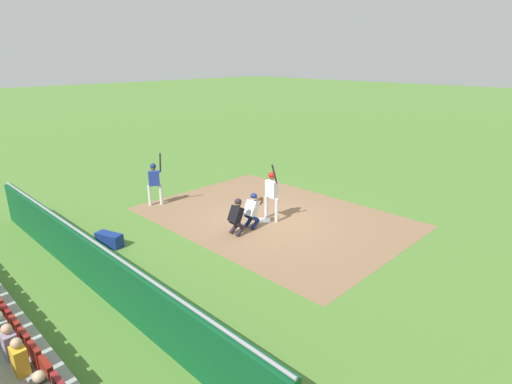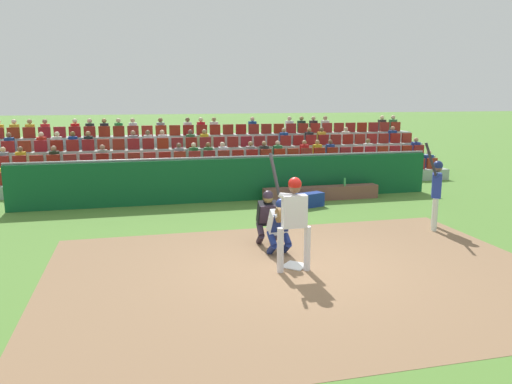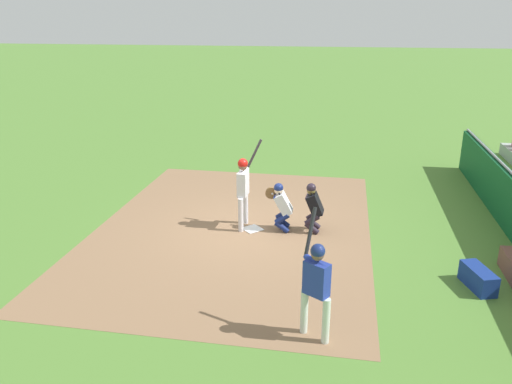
{
  "view_description": "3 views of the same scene",
  "coord_description": "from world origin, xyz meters",
  "px_view_note": "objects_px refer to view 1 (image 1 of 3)",
  "views": [
    {
      "loc": [
        9.58,
        -10.14,
        5.77
      ],
      "look_at": [
        0.35,
        -0.79,
        1.39
      ],
      "focal_mm": 28.69,
      "sensor_mm": 36.0,
      "label": 1
    },
    {
      "loc": [
        2.96,
        8.94,
        3.35
      ],
      "look_at": [
        0.52,
        -1.12,
        1.32
      ],
      "focal_mm": 34.86,
      "sensor_mm": 36.0,
      "label": 2
    },
    {
      "loc": [
        -11.68,
        -2.17,
        5.19
      ],
      "look_at": [
        -0.2,
        -0.13,
        1.09
      ],
      "focal_mm": 35.46,
      "sensor_mm": 36.0,
      "label": 3
    }
  ],
  "objects_px": {
    "water_bottle_on_bench": "(64,223)",
    "home_plate_marker": "(264,220)",
    "on_deck_batter": "(154,179)",
    "home_plate_umpire": "(237,215)",
    "batter_at_plate": "(272,190)",
    "equipment_duffel_bag": "(109,240)",
    "catcher_crouching": "(253,208)",
    "dugout_bench": "(72,241)"
  },
  "relations": [
    {
      "from": "home_plate_marker",
      "to": "on_deck_batter",
      "type": "relative_size",
      "value": 0.2
    },
    {
      "from": "home_plate_umpire",
      "to": "on_deck_batter",
      "type": "bearing_deg",
      "value": -175.63
    },
    {
      "from": "batter_at_plate",
      "to": "equipment_duffel_bag",
      "type": "xyz_separation_m",
      "value": [
        -2.2,
        -5.23,
        -0.94
      ]
    },
    {
      "from": "on_deck_batter",
      "to": "dugout_bench",
      "type": "bearing_deg",
      "value": -69.46
    },
    {
      "from": "on_deck_batter",
      "to": "catcher_crouching",
      "type": "bearing_deg",
      "value": 14.5
    },
    {
      "from": "home_plate_marker",
      "to": "dugout_bench",
      "type": "height_order",
      "value": "dugout_bench"
    },
    {
      "from": "equipment_duffel_bag",
      "to": "home_plate_marker",
      "type": "bearing_deg",
      "value": 49.3
    },
    {
      "from": "home_plate_marker",
      "to": "on_deck_batter",
      "type": "height_order",
      "value": "on_deck_batter"
    },
    {
      "from": "home_plate_marker",
      "to": "catcher_crouching",
      "type": "height_order",
      "value": "catcher_crouching"
    },
    {
      "from": "water_bottle_on_bench",
      "to": "on_deck_batter",
      "type": "distance_m",
      "value": 4.02
    },
    {
      "from": "batter_at_plate",
      "to": "catcher_crouching",
      "type": "relative_size",
      "value": 1.79
    },
    {
      "from": "catcher_crouching",
      "to": "on_deck_batter",
      "type": "distance_m",
      "value": 4.58
    },
    {
      "from": "equipment_duffel_bag",
      "to": "home_plate_umpire",
      "type": "bearing_deg",
      "value": 39.04
    },
    {
      "from": "on_deck_batter",
      "to": "home_plate_marker",
      "type": "bearing_deg",
      "value": 23.36
    },
    {
      "from": "equipment_duffel_bag",
      "to": "batter_at_plate",
      "type": "bearing_deg",
      "value": 49.15
    },
    {
      "from": "catcher_crouching",
      "to": "water_bottle_on_bench",
      "type": "relative_size",
      "value": 4.94
    },
    {
      "from": "water_bottle_on_bench",
      "to": "home_plate_marker",
      "type": "bearing_deg",
      "value": 58.3
    },
    {
      "from": "batter_at_plate",
      "to": "on_deck_batter",
      "type": "bearing_deg",
      "value": -154.5
    },
    {
      "from": "batter_at_plate",
      "to": "dugout_bench",
      "type": "relative_size",
      "value": 0.59
    },
    {
      "from": "catcher_crouching",
      "to": "on_deck_batter",
      "type": "height_order",
      "value": "on_deck_batter"
    },
    {
      "from": "home_plate_umpire",
      "to": "dugout_bench",
      "type": "height_order",
      "value": "home_plate_umpire"
    },
    {
      "from": "batter_at_plate",
      "to": "catcher_crouching",
      "type": "xyz_separation_m",
      "value": [
        -0.01,
        -0.97,
        -0.45
      ]
    },
    {
      "from": "home_plate_umpire",
      "to": "water_bottle_on_bench",
      "type": "bearing_deg",
      "value": -131.21
    },
    {
      "from": "home_plate_marker",
      "to": "water_bottle_on_bench",
      "type": "xyz_separation_m",
      "value": [
        -3.57,
        -5.78,
        0.55
      ]
    },
    {
      "from": "dugout_bench",
      "to": "water_bottle_on_bench",
      "type": "height_order",
      "value": "water_bottle_on_bench"
    },
    {
      "from": "home_plate_umpire",
      "to": "batter_at_plate",
      "type": "bearing_deg",
      "value": 91.34
    },
    {
      "from": "dugout_bench",
      "to": "equipment_duffel_bag",
      "type": "xyz_separation_m",
      "value": [
        0.72,
        0.88,
        -0.01
      ]
    },
    {
      "from": "home_plate_umpire",
      "to": "home_plate_marker",
      "type": "bearing_deg",
      "value": 96.12
    },
    {
      "from": "dugout_bench",
      "to": "water_bottle_on_bench",
      "type": "distance_m",
      "value": 0.85
    },
    {
      "from": "water_bottle_on_bench",
      "to": "equipment_duffel_bag",
      "type": "xyz_separation_m",
      "value": [
        1.49,
        0.8,
        -0.36
      ]
    },
    {
      "from": "dugout_bench",
      "to": "equipment_duffel_bag",
      "type": "distance_m",
      "value": 1.14
    },
    {
      "from": "home_plate_umpire",
      "to": "equipment_duffel_bag",
      "type": "xyz_separation_m",
      "value": [
        -2.24,
        -3.46,
        -0.49
      ]
    },
    {
      "from": "home_plate_marker",
      "to": "equipment_duffel_bag",
      "type": "distance_m",
      "value": 5.4
    },
    {
      "from": "catcher_crouching",
      "to": "on_deck_batter",
      "type": "bearing_deg",
      "value": -165.5
    },
    {
      "from": "home_plate_marker",
      "to": "dugout_bench",
      "type": "distance_m",
      "value": 6.5
    },
    {
      "from": "home_plate_marker",
      "to": "home_plate_umpire",
      "type": "xyz_separation_m",
      "value": [
        0.16,
        -1.52,
        0.69
      ]
    },
    {
      "from": "water_bottle_on_bench",
      "to": "equipment_duffel_bag",
      "type": "bearing_deg",
      "value": 28.22
    },
    {
      "from": "water_bottle_on_bench",
      "to": "on_deck_batter",
      "type": "bearing_deg",
      "value": 100.59
    },
    {
      "from": "on_deck_batter",
      "to": "water_bottle_on_bench",
      "type": "bearing_deg",
      "value": -79.41
    },
    {
      "from": "home_plate_umpire",
      "to": "equipment_duffel_bag",
      "type": "height_order",
      "value": "home_plate_umpire"
    },
    {
      "from": "home_plate_marker",
      "to": "equipment_duffel_bag",
      "type": "bearing_deg",
      "value": -112.68
    },
    {
      "from": "home_plate_marker",
      "to": "batter_at_plate",
      "type": "relative_size",
      "value": 0.19
    }
  ]
}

